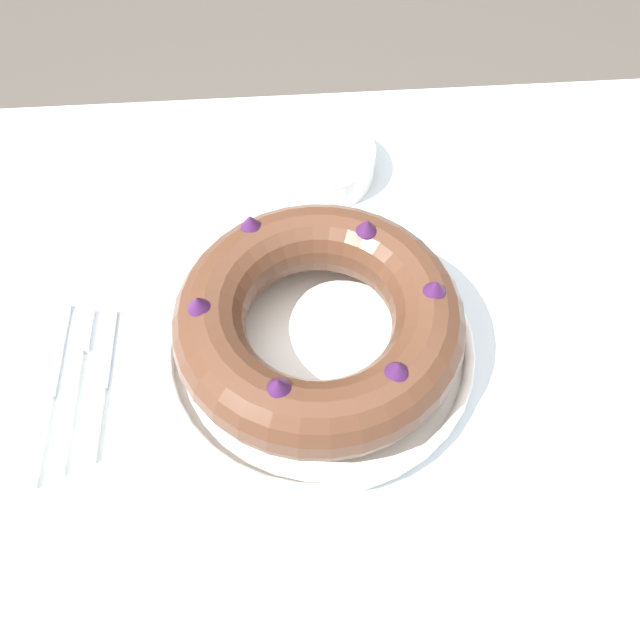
# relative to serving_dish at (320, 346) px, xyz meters

# --- Properties ---
(ground_plane) EXTENTS (8.00, 8.00, 0.00)m
(ground_plane) POSITION_rel_serving_dish_xyz_m (-0.03, 0.01, -0.77)
(ground_plane) COLOR #4C4742
(dining_table) EXTENTS (1.56, 0.95, 0.75)m
(dining_table) POSITION_rel_serving_dish_xyz_m (-0.03, 0.01, -0.10)
(dining_table) COLOR silver
(dining_table) RESTS_ON ground_plane
(serving_dish) EXTENTS (0.35, 0.35, 0.03)m
(serving_dish) POSITION_rel_serving_dish_xyz_m (0.00, 0.00, 0.00)
(serving_dish) COLOR white
(serving_dish) RESTS_ON dining_table
(bundt_cake) EXTENTS (0.31, 0.31, 0.09)m
(bundt_cake) POSITION_rel_serving_dish_xyz_m (0.00, 0.00, 0.05)
(bundt_cake) COLOR #4C2D1E
(bundt_cake) RESTS_ON serving_dish
(fork) EXTENTS (0.02, 0.21, 0.01)m
(fork) POSITION_rel_serving_dish_xyz_m (-0.28, -0.01, -0.01)
(fork) COLOR white
(fork) RESTS_ON dining_table
(serving_knife) EXTENTS (0.02, 0.23, 0.01)m
(serving_knife) POSITION_rel_serving_dish_xyz_m (-0.31, -0.04, -0.01)
(serving_knife) COLOR white
(serving_knife) RESTS_ON dining_table
(cake_knife) EXTENTS (0.02, 0.19, 0.01)m
(cake_knife) POSITION_rel_serving_dish_xyz_m (-0.25, -0.03, -0.01)
(cake_knife) COLOR white
(cake_knife) RESTS_ON dining_table
(side_bowl) EXTENTS (0.16, 0.16, 0.04)m
(side_bowl) POSITION_rel_serving_dish_xyz_m (0.02, 0.30, 0.01)
(side_bowl) COLOR white
(side_bowl) RESTS_ON dining_table
(napkin) EXTENTS (0.20, 0.16, 0.00)m
(napkin) POSITION_rel_serving_dish_xyz_m (0.31, -0.05, -0.01)
(napkin) COLOR white
(napkin) RESTS_ON dining_table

